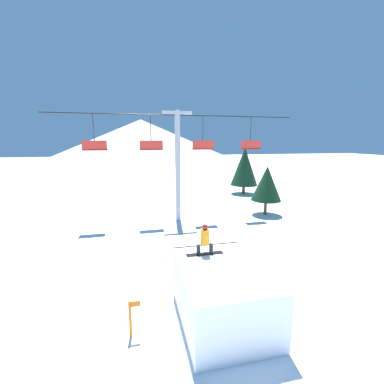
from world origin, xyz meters
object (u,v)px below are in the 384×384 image
(snowboarder, at_px, (205,240))
(pine_tree_near, at_px, (267,183))
(snow_ramp, at_px, (222,293))
(distant_skier, at_px, (179,210))
(trail_marker, at_px, (131,318))

(snowboarder, relative_size, pine_tree_near, 0.34)
(snow_ramp, bearing_deg, distant_skier, 86.79)
(snowboarder, height_order, pine_tree_near, pine_tree_near)
(snow_ramp, xyz_separation_m, trail_marker, (-3.36, -0.16, -0.35))
(snow_ramp, distance_m, snowboarder, 2.09)
(snowboarder, height_order, distant_skier, snowboarder)
(trail_marker, height_order, distant_skier, trail_marker)
(trail_marker, bearing_deg, pine_tree_near, 46.69)
(snowboarder, distance_m, trail_marker, 3.87)
(pine_tree_near, relative_size, trail_marker, 3.34)
(trail_marker, bearing_deg, snow_ramp, 2.79)
(pine_tree_near, distance_m, distant_skier, 8.20)
(trail_marker, bearing_deg, snowboarder, 24.08)
(pine_tree_near, bearing_deg, trail_marker, -133.31)
(pine_tree_near, bearing_deg, snow_ramp, -124.48)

